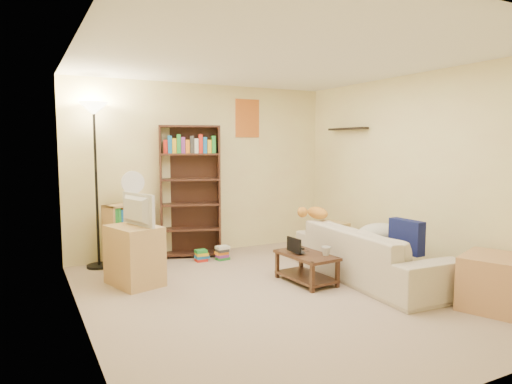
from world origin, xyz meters
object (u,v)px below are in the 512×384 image
sofa (371,254)px  end_cabinet (493,282)px  floor_lamp (95,137)px  coffee_table (306,265)px  side_table (330,239)px  mug (326,251)px  tall_bookshelf (190,188)px  tabby_cat (315,213)px  desk_fan (133,186)px  television (133,210)px  tv_stand (134,255)px  short_bookshelf (130,235)px  laptop (301,251)px

sofa → end_cabinet: sofa is taller
floor_lamp → end_cabinet: bearing=-46.6°
coffee_table → side_table: (1.04, 0.95, 0.03)m
mug → tall_bookshelf: tall_bookshelf is taller
tabby_cat → tall_bookshelf: tall_bookshelf is taller
coffee_table → tall_bookshelf: (-0.77, 1.83, 0.79)m
desk_fan → floor_lamp: (-0.43, 0.15, 0.64)m
television → mug: bearing=-134.4°
tv_stand → tabby_cat: bearing=-23.6°
tall_bookshelf → sofa: bearing=-36.2°
coffee_table → short_bookshelf: short_bookshelf is taller
tall_bookshelf → television: bearing=-118.8°
laptop → short_bookshelf: bearing=63.2°
laptop → tv_stand: (-1.79, 0.77, -0.01)m
tabby_cat → side_table: tabby_cat is taller
sofa → laptop: bearing=68.4°
mug → television: bearing=152.3°
tabby_cat → laptop: size_ratio=1.50×
mug → floor_lamp: floor_lamp is taller
short_bookshelf → floor_lamp: (-0.39, 0.11, 1.30)m
television → tall_bookshelf: 1.42m
mug → tall_bookshelf: bearing=114.8°
coffee_table → laptop: 0.17m
tall_bookshelf → desk_fan: size_ratio=4.39×
short_bookshelf → side_table: 2.83m
short_bookshelf → sofa: bearing=-62.9°
floor_lamp → tv_stand: bearing=-75.6°
floor_lamp → side_table: floor_lamp is taller
end_cabinet → television: bearing=140.8°
coffee_table → television: 2.10m
tall_bookshelf → tv_stand: bearing=-118.8°
mug → short_bookshelf: bearing=133.9°
television → short_bookshelf: size_ratio=0.77×
coffee_table → tv_stand: tv_stand is taller
laptop → end_cabinet: end_cabinet is taller
tv_stand → floor_lamp: (-0.25, 0.97, 1.37)m
desk_fan → coffee_table: bearing=-46.0°
floor_lamp → side_table: 3.54m
coffee_table → end_cabinet: bearing=-57.6°
tabby_cat → mug: 0.89m
laptop → television: television is taller
mug → tv_stand: bearing=152.3°
television → tv_stand: bearing=-0.0°
laptop → mug: 0.31m
floor_lamp → desk_fan: bearing=-18.9°
tv_stand → tall_bookshelf: (1.03, 0.97, 0.65)m
tall_bookshelf → desk_fan: (-0.85, -0.15, 0.08)m
laptop → tv_stand: tv_stand is taller
short_bookshelf → desk_fan: desk_fan is taller
coffee_table → floor_lamp: (-2.05, 1.83, 1.51)m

